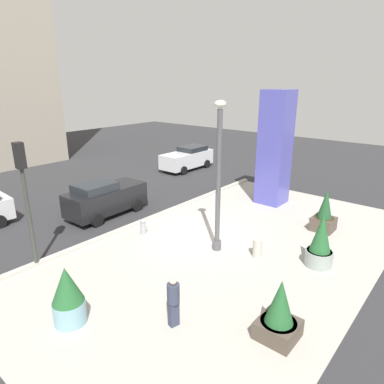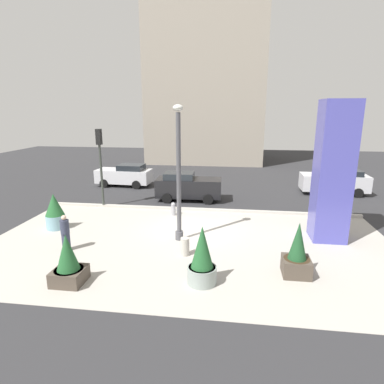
{
  "view_description": "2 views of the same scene",
  "coord_description": "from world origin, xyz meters",
  "px_view_note": "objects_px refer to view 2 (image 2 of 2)",
  "views": [
    {
      "loc": [
        -10.94,
        -8.75,
        6.7
      ],
      "look_at": [
        -0.18,
        0.3,
        2.09
      ],
      "focal_mm": 32.12,
      "sensor_mm": 36.0,
      "label": 1
    },
    {
      "loc": [
        1.96,
        -14.99,
        5.8
      ],
      "look_at": [
        -0.09,
        0.07,
        1.92
      ],
      "focal_mm": 30.32,
      "sensor_mm": 36.0,
      "label": 2
    }
  ],
  "objects_px": {
    "concrete_bollard": "(185,247)",
    "art_pillar_blue": "(333,172)",
    "car_curb_west": "(125,175)",
    "potted_plant_near_left": "(297,254)",
    "traffic_light_far_side": "(100,156)",
    "lamp_post": "(179,177)",
    "pedestrian_on_sidewalk": "(65,231)",
    "fire_hydrant": "(173,209)",
    "potted_plant_mid_plaza": "(55,212)",
    "potted_plant_curbside": "(68,263)",
    "potted_plant_by_pillar": "(202,259)",
    "car_intersection": "(335,181)",
    "car_curb_east": "(188,186)"
  },
  "relations": [
    {
      "from": "art_pillar_blue",
      "to": "potted_plant_by_pillar",
      "type": "relative_size",
      "value": 2.99
    },
    {
      "from": "concrete_bollard",
      "to": "car_curb_east",
      "type": "height_order",
      "value": "car_curb_east"
    },
    {
      "from": "fire_hydrant",
      "to": "car_intersection",
      "type": "height_order",
      "value": "car_intersection"
    },
    {
      "from": "lamp_post",
      "to": "potted_plant_mid_plaza",
      "type": "distance_m",
      "value": 6.71
    },
    {
      "from": "potted_plant_near_left",
      "to": "concrete_bollard",
      "type": "xyz_separation_m",
      "value": [
        -4.21,
        1.08,
        -0.43
      ]
    },
    {
      "from": "art_pillar_blue",
      "to": "pedestrian_on_sidewalk",
      "type": "relative_size",
      "value": 3.99
    },
    {
      "from": "art_pillar_blue",
      "to": "car_intersection",
      "type": "xyz_separation_m",
      "value": [
        2.72,
        8.68,
        -2.23
      ]
    },
    {
      "from": "potted_plant_mid_plaza",
      "to": "car_curb_east",
      "type": "height_order",
      "value": "car_curb_east"
    },
    {
      "from": "potted_plant_by_pillar",
      "to": "potted_plant_mid_plaza",
      "type": "relative_size",
      "value": 1.16
    },
    {
      "from": "potted_plant_near_left",
      "to": "concrete_bollard",
      "type": "height_order",
      "value": "potted_plant_near_left"
    },
    {
      "from": "potted_plant_mid_plaza",
      "to": "car_intersection",
      "type": "bearing_deg",
      "value": 30.07
    },
    {
      "from": "potted_plant_by_pillar",
      "to": "potted_plant_near_left",
      "type": "distance_m",
      "value": 3.45
    },
    {
      "from": "car_curb_west",
      "to": "fire_hydrant",
      "type": "bearing_deg",
      "value": -52.49
    },
    {
      "from": "lamp_post",
      "to": "car_curb_east",
      "type": "xyz_separation_m",
      "value": [
        -0.6,
        6.67,
        -2.0
      ]
    },
    {
      "from": "car_intersection",
      "to": "pedestrian_on_sidewalk",
      "type": "bearing_deg",
      "value": -140.49
    },
    {
      "from": "potted_plant_by_pillar",
      "to": "car_curb_west",
      "type": "xyz_separation_m",
      "value": [
        -7.47,
        13.78,
        -0.05
      ]
    },
    {
      "from": "potted_plant_curbside",
      "to": "traffic_light_far_side",
      "type": "distance_m",
      "value": 9.33
    },
    {
      "from": "potted_plant_near_left",
      "to": "car_curb_west",
      "type": "height_order",
      "value": "potted_plant_near_left"
    },
    {
      "from": "car_curb_west",
      "to": "potted_plant_near_left",
      "type": "bearing_deg",
      "value": -49.82
    },
    {
      "from": "art_pillar_blue",
      "to": "traffic_light_far_side",
      "type": "relative_size",
      "value": 1.32
    },
    {
      "from": "art_pillar_blue",
      "to": "car_curb_east",
      "type": "height_order",
      "value": "art_pillar_blue"
    },
    {
      "from": "potted_plant_by_pillar",
      "to": "car_curb_west",
      "type": "bearing_deg",
      "value": 118.47
    },
    {
      "from": "potted_plant_by_pillar",
      "to": "pedestrian_on_sidewalk",
      "type": "xyz_separation_m",
      "value": [
        -5.97,
        1.9,
        -0.04
      ]
    },
    {
      "from": "potted_plant_mid_plaza",
      "to": "pedestrian_on_sidewalk",
      "type": "height_order",
      "value": "potted_plant_mid_plaza"
    },
    {
      "from": "potted_plant_near_left",
      "to": "concrete_bollard",
      "type": "bearing_deg",
      "value": 165.67
    },
    {
      "from": "lamp_post",
      "to": "potted_plant_curbside",
      "type": "xyz_separation_m",
      "value": [
        -3.08,
        -4.29,
        -2.16
      ]
    },
    {
      "from": "potted_plant_mid_plaza",
      "to": "concrete_bollard",
      "type": "xyz_separation_m",
      "value": [
        6.88,
        -2.17,
        -0.51
      ]
    },
    {
      "from": "lamp_post",
      "to": "potted_plant_mid_plaza",
      "type": "bearing_deg",
      "value": 174.8
    },
    {
      "from": "fire_hydrant",
      "to": "car_curb_west",
      "type": "relative_size",
      "value": 0.18
    },
    {
      "from": "car_intersection",
      "to": "lamp_post",
      "type": "bearing_deg",
      "value": -134.11
    },
    {
      "from": "potted_plant_by_pillar",
      "to": "pedestrian_on_sidewalk",
      "type": "distance_m",
      "value": 6.26
    },
    {
      "from": "potted_plant_curbside",
      "to": "fire_hydrant",
      "type": "bearing_deg",
      "value": 74.56
    },
    {
      "from": "potted_plant_mid_plaza",
      "to": "car_curb_east",
      "type": "relative_size",
      "value": 0.42
    },
    {
      "from": "car_intersection",
      "to": "traffic_light_far_side",
      "type": "bearing_deg",
      "value": -160.34
    },
    {
      "from": "traffic_light_far_side",
      "to": "lamp_post",
      "type": "bearing_deg",
      "value": -38.85
    },
    {
      "from": "car_curb_west",
      "to": "potted_plant_mid_plaza",
      "type": "bearing_deg",
      "value": -91.98
    },
    {
      "from": "traffic_light_far_side",
      "to": "art_pillar_blue",
      "type": "bearing_deg",
      "value": -15.42
    },
    {
      "from": "lamp_post",
      "to": "potted_plant_near_left",
      "type": "relative_size",
      "value": 3.01
    },
    {
      "from": "potted_plant_near_left",
      "to": "fire_hydrant",
      "type": "height_order",
      "value": "potted_plant_near_left"
    },
    {
      "from": "concrete_bollard",
      "to": "car_curb_west",
      "type": "xyz_separation_m",
      "value": [
        -6.55,
        11.67,
        0.48
      ]
    },
    {
      "from": "concrete_bollard",
      "to": "art_pillar_blue",
      "type": "bearing_deg",
      "value": 23.04
    },
    {
      "from": "pedestrian_on_sidewalk",
      "to": "car_curb_west",
      "type": "bearing_deg",
      "value": 97.22
    },
    {
      "from": "pedestrian_on_sidewalk",
      "to": "fire_hydrant",
      "type": "bearing_deg",
      "value": 55.53
    },
    {
      "from": "potted_plant_curbside",
      "to": "potted_plant_by_pillar",
      "type": "relative_size",
      "value": 0.86
    },
    {
      "from": "concrete_bollard",
      "to": "potted_plant_mid_plaza",
      "type": "bearing_deg",
      "value": 162.49
    },
    {
      "from": "potted_plant_mid_plaza",
      "to": "car_curb_east",
      "type": "xyz_separation_m",
      "value": [
        5.77,
        6.09,
        0.04
      ]
    },
    {
      "from": "car_intersection",
      "to": "car_curb_west",
      "type": "bearing_deg",
      "value": 178.69
    },
    {
      "from": "potted_plant_curbside",
      "to": "lamp_post",
      "type": "bearing_deg",
      "value": 54.34
    },
    {
      "from": "art_pillar_blue",
      "to": "car_curb_east",
      "type": "distance_m",
      "value": 9.48
    },
    {
      "from": "lamp_post",
      "to": "traffic_light_far_side",
      "type": "height_order",
      "value": "lamp_post"
    }
  ]
}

